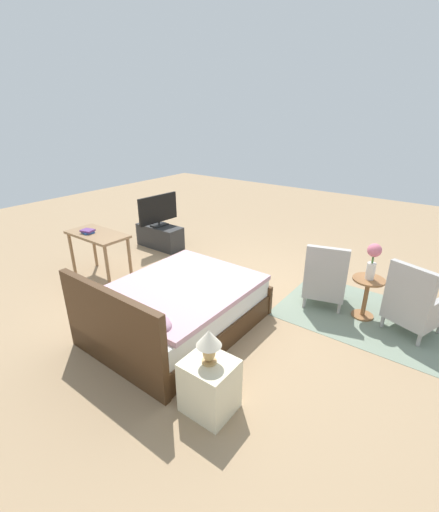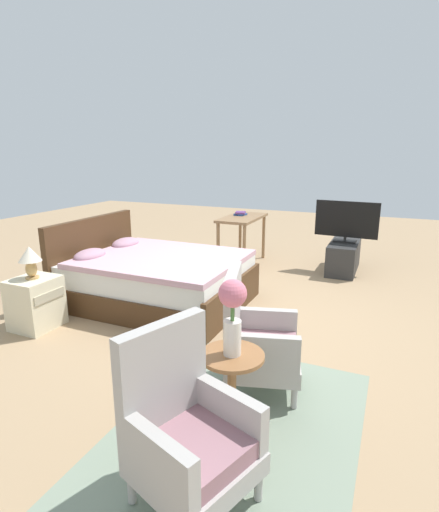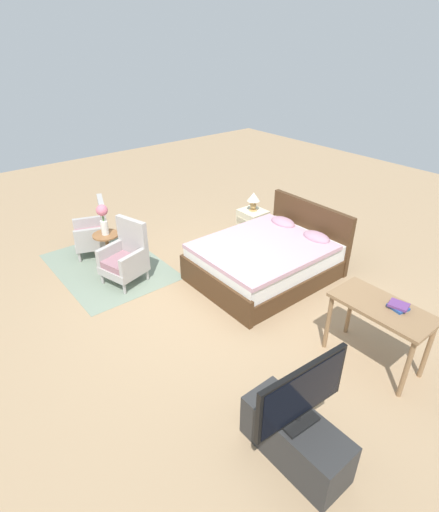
# 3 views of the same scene
# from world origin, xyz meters

# --- Properties ---
(ground_plane) EXTENTS (16.00, 16.00, 0.00)m
(ground_plane) POSITION_xyz_m (0.00, 0.00, 0.00)
(ground_plane) COLOR #A38460
(floor_rug) EXTENTS (2.10, 1.50, 0.01)m
(floor_rug) POSITION_xyz_m (-1.76, -0.75, 0.00)
(floor_rug) COLOR gray
(floor_rug) RESTS_ON ground_plane
(bed) EXTENTS (1.54, 2.01, 0.96)m
(bed) POSITION_xyz_m (0.02, 0.98, 0.30)
(bed) COLOR #472D19
(bed) RESTS_ON ground_plane
(armchair_by_window_left) EXTENTS (0.69, 0.69, 0.92)m
(armchair_by_window_left) POSITION_xyz_m (-2.31, -0.70, 0.38)
(armchair_by_window_left) COLOR #ADA8A3
(armchair_by_window_left) RESTS_ON floor_rug
(armchair_by_window_right) EXTENTS (0.67, 0.67, 0.92)m
(armchair_by_window_right) POSITION_xyz_m (-1.22, -0.69, 0.38)
(armchair_by_window_right) COLOR #ADA8A3
(armchair_by_window_right) RESTS_ON floor_rug
(side_table) EXTENTS (0.40, 0.40, 0.56)m
(side_table) POSITION_xyz_m (-1.76, -0.72, 0.35)
(side_table) COLOR #936038
(side_table) RESTS_ON ground_plane
(flower_vase) EXTENTS (0.17, 0.17, 0.48)m
(flower_vase) POSITION_xyz_m (-1.76, -0.72, 0.85)
(flower_vase) COLOR silver
(flower_vase) RESTS_ON side_table
(nightstand) EXTENTS (0.44, 0.41, 0.52)m
(nightstand) POSITION_xyz_m (-1.08, 1.70, 0.26)
(nightstand) COLOR beige
(nightstand) RESTS_ON ground_plane
(table_lamp) EXTENTS (0.22, 0.22, 0.33)m
(table_lamp) POSITION_xyz_m (-1.08, 1.70, 0.74)
(table_lamp) COLOR tan
(table_lamp) RESTS_ON nightstand
(tv_stand) EXTENTS (0.96, 0.40, 0.44)m
(tv_stand) POSITION_xyz_m (2.25, -0.93, 0.22)
(tv_stand) COLOR #2D2D2D
(tv_stand) RESTS_ON ground_plane
(tv_flatscreen) EXTENTS (0.22, 0.91, 0.61)m
(tv_flatscreen) POSITION_xyz_m (2.26, -0.93, 0.76)
(tv_flatscreen) COLOR black
(tv_flatscreen) RESTS_ON tv_stand
(vanity_desk) EXTENTS (1.04, 0.52, 0.76)m
(vanity_desk) POSITION_xyz_m (2.02, 0.62, 0.65)
(vanity_desk) COLOR #8E6B47
(vanity_desk) RESTS_ON ground_plane
(book_stack) EXTENTS (0.22, 0.19, 0.06)m
(book_stack) POSITION_xyz_m (2.14, 0.70, 0.79)
(book_stack) COLOR #284C8E
(book_stack) RESTS_ON vanity_desk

